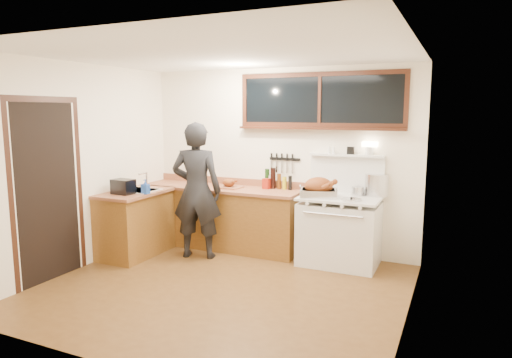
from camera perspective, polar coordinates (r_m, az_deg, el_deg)
The scene contains 20 objects.
ground_plane at distance 5.34m, azimuth -4.38°, elevation -13.63°, with size 4.00×3.50×0.02m, color #533416.
room_shell at distance 4.96m, azimuth -4.59°, elevation 4.42°, with size 4.10×3.60×2.65m.
counter_back at distance 6.79m, azimuth -4.46°, elevation -4.69°, with size 2.44×0.64×1.00m.
counter_left at distance 6.61m, azimuth -14.84°, elevation -5.32°, with size 0.64×1.09×0.90m.
sink_unit at distance 6.58m, azimuth -14.42°, elevation -1.86°, with size 0.50×0.45×0.37m.
vintage_stove at distance 6.11m, azimuth 10.42°, elevation -6.17°, with size 1.02×0.74×1.60m.
back_window at distance 6.31m, azimuth 7.93°, elevation 9.00°, with size 2.32×0.13×0.77m.
left_doorway at distance 5.86m, azimuth -24.56°, elevation -1.24°, with size 0.02×1.04×2.17m.
knife_strip at distance 6.53m, azimuth 3.46°, elevation 2.43°, with size 0.46×0.03×0.28m.
man at distance 6.24m, azimuth -7.42°, elevation -1.45°, with size 0.77×0.61×1.86m.
soap_bottle at distance 6.27m, azimuth -13.65°, elevation -0.94°, with size 0.09×0.10×0.20m.
toaster at distance 6.34m, azimuth -16.26°, elevation -0.92°, with size 0.30×0.22×0.20m.
cutting_board at distance 6.59m, azimuth -3.40°, elevation -0.67°, with size 0.38×0.30×0.13m.
roast_turkey at distance 5.95m, azimuth 7.86°, elevation -1.23°, with size 0.55×0.47×0.26m.
stockpot at distance 6.18m, azimuth 14.86°, elevation -0.70°, with size 0.41×0.41×0.29m.
saucepan at distance 6.14m, azimuth 12.56°, elevation -1.48°, with size 0.17×0.28×0.12m.
pot_lid at distance 5.79m, azimuth 11.82°, elevation -2.51°, with size 0.26×0.26×0.04m.
coffee_tin at distance 6.50m, azimuth 1.30°, elevation -0.58°, with size 0.11×0.09×0.15m.
pitcher at distance 6.58m, azimuth 1.66°, elevation -0.30°, with size 0.13×0.13×0.19m.
bottle_cluster at distance 6.50m, azimuth 2.52°, elevation -0.12°, with size 0.41×0.07×0.30m.
Camera 1 is at (2.40, -4.33, 2.00)m, focal length 32.00 mm.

